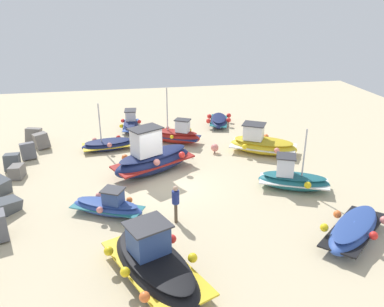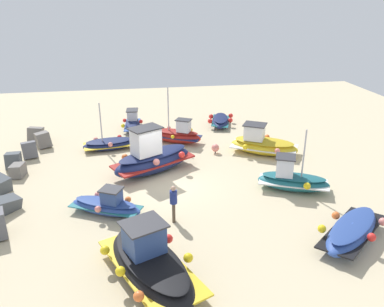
% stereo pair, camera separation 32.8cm
% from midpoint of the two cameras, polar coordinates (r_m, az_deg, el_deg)
% --- Properties ---
extents(ground_plane, '(45.30, 45.30, 0.00)m').
position_cam_midpoint_polar(ground_plane, '(20.43, -4.10, -4.48)').
color(ground_plane, beige).
extents(fishing_boat_0, '(5.21, 3.71, 1.97)m').
position_cam_midpoint_polar(fishing_boat_0, '(14.01, -6.23, -15.53)').
color(fishing_boat_0, black).
rests_on(fishing_boat_0, ground_plane).
extents(fishing_boat_1, '(3.76, 4.95, 2.72)m').
position_cam_midpoint_polar(fishing_boat_1, '(21.47, -6.20, -0.66)').
color(fishing_boat_1, navy).
rests_on(fishing_boat_1, ground_plane).
extents(fishing_boat_2, '(2.64, 3.77, 3.24)m').
position_cam_midpoint_polar(fishing_boat_2, '(20.29, 13.97, -3.60)').
color(fishing_boat_2, '#1E6670').
rests_on(fishing_boat_2, ground_plane).
extents(fishing_boat_3, '(3.53, 4.43, 1.85)m').
position_cam_midpoint_polar(fishing_boat_3, '(24.53, 9.74, 1.41)').
color(fishing_boat_3, gold).
rests_on(fishing_boat_3, ground_plane).
extents(fishing_boat_4, '(2.61, 3.52, 3.69)m').
position_cam_midpoint_polar(fishing_boat_4, '(25.90, -2.70, 2.72)').
color(fishing_boat_4, maroon).
rests_on(fishing_boat_4, ground_plane).
extents(fishing_boat_5, '(3.70, 4.00, 0.92)m').
position_cam_midpoint_polar(fishing_boat_5, '(17.13, 21.93, -10.19)').
color(fishing_boat_5, '#2D4C9E').
rests_on(fishing_boat_5, ground_plane).
extents(fishing_boat_6, '(2.49, 3.48, 1.29)m').
position_cam_midpoint_polar(fishing_boat_6, '(18.01, -12.61, -7.42)').
color(fishing_boat_6, '#2D4C9E').
rests_on(fishing_boat_6, ground_plane).
extents(fishing_boat_7, '(3.15, 1.57, 1.34)m').
position_cam_midpoint_polar(fishing_boat_7, '(28.92, -9.23, 4.38)').
color(fishing_boat_7, navy).
rests_on(fishing_boat_7, ground_plane).
extents(fishing_boat_8, '(1.83, 3.41, 3.08)m').
position_cam_midpoint_polar(fishing_boat_8, '(25.34, -12.45, 1.29)').
color(fishing_boat_8, navy).
rests_on(fishing_boat_8, ground_plane).
extents(fishing_boat_9, '(3.31, 2.20, 0.80)m').
position_cam_midpoint_polar(fishing_boat_9, '(29.52, 3.60, 4.79)').
color(fishing_boat_9, navy).
rests_on(fishing_boat_9, ground_plane).
extents(person_walking, '(0.32, 0.32, 1.71)m').
position_cam_midpoint_polar(person_walking, '(16.76, -2.95, -6.97)').
color(person_walking, brown).
rests_on(person_walking, ground_plane).
extents(breakwater_rocks, '(18.10, 2.32, 1.30)m').
position_cam_midpoint_polar(breakwater_rocks, '(20.81, -25.81, -5.01)').
color(breakwater_rocks, slate).
rests_on(breakwater_rocks, ground_plane).
extents(mooring_buoy_0, '(0.48, 0.48, 0.58)m').
position_cam_midpoint_polar(mooring_buoy_0, '(24.24, 2.94, 0.84)').
color(mooring_buoy_0, '#3F3F42').
rests_on(mooring_buoy_0, ground_plane).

